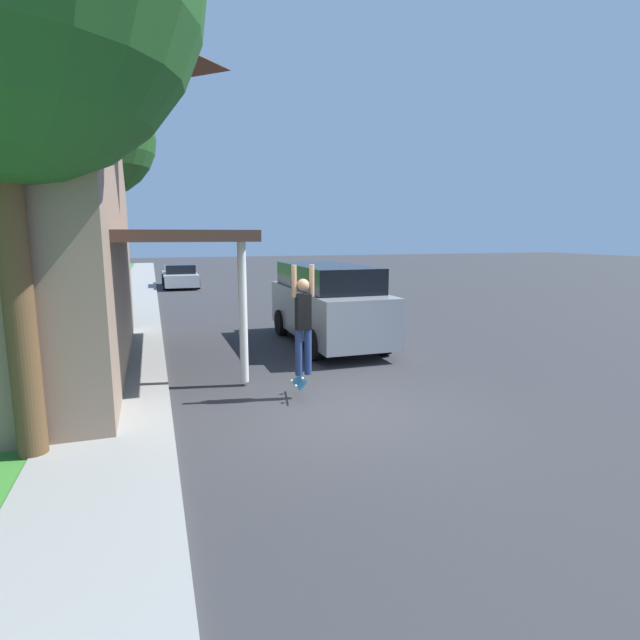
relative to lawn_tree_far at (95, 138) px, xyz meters
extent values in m
plane|color=#333335|center=(4.24, -8.98, -5.64)|extent=(120.00, 120.00, 0.00)
cube|color=gray|center=(0.64, -2.98, -5.59)|extent=(1.80, 80.00, 0.10)
cube|color=#4C3328|center=(1.86, -4.77, -2.76)|extent=(2.60, 6.08, 0.20)
cylinder|color=silver|center=(2.96, -6.95, -4.21)|extent=(0.16, 0.16, 2.70)
cylinder|color=brown|center=(-0.22, -9.32, -3.31)|extent=(0.36, 0.36, 4.49)
cylinder|color=brown|center=(0.00, 0.00, -3.22)|extent=(0.36, 0.36, 4.67)
sphere|color=#1E4C1E|center=(0.00, 0.00, 0.05)|extent=(3.40, 3.40, 3.40)
cube|color=gray|center=(5.74, -3.93, -4.74)|extent=(1.85, 5.07, 1.20)
cube|color=black|center=(5.74, -3.80, -3.83)|extent=(1.70, 3.96, 0.63)
cylinder|color=black|center=(4.86, -2.36, -5.27)|extent=(0.24, 0.74, 0.74)
cylinder|color=black|center=(6.63, -2.36, -5.27)|extent=(0.24, 0.74, 0.74)
cylinder|color=black|center=(4.86, -5.50, -5.27)|extent=(0.24, 0.74, 0.74)
cylinder|color=black|center=(6.63, -5.50, -5.27)|extent=(0.24, 0.74, 0.74)
cube|color=#B7B7BC|center=(2.83, 12.62, -5.15)|extent=(1.76, 4.42, 0.64)
cube|color=black|center=(2.83, 12.51, -4.59)|extent=(1.55, 2.30, 0.48)
cylinder|color=black|center=(1.98, 13.94, -5.30)|extent=(0.20, 0.68, 0.68)
cylinder|color=black|center=(3.68, 13.94, -5.30)|extent=(0.20, 0.68, 0.68)
cylinder|color=black|center=(1.98, 11.29, -5.30)|extent=(0.20, 0.68, 0.68)
cylinder|color=black|center=(3.68, 11.29, -5.30)|extent=(0.20, 0.68, 0.68)
cylinder|color=navy|center=(3.74, -8.05, -4.79)|extent=(0.13, 0.13, 0.82)
cylinder|color=navy|center=(3.91, -8.05, -4.79)|extent=(0.13, 0.13, 0.82)
cube|color=black|center=(3.83, -8.05, -4.07)|extent=(0.25, 0.20, 0.63)
sphere|color=#9E7051|center=(3.83, -8.05, -3.60)|extent=(0.23, 0.23, 0.23)
cylinder|color=#9E7051|center=(3.67, -8.05, -3.52)|extent=(0.09, 0.09, 0.56)
cylinder|color=#9E7051|center=(3.99, -8.05, -3.52)|extent=(0.09, 0.09, 0.56)
cube|color=#236B99|center=(3.76, -8.01, -5.34)|extent=(0.23, 0.80, 0.23)
cylinder|color=silver|center=(3.80, -7.76, -5.26)|extent=(0.03, 0.06, 0.06)
cylinder|color=silver|center=(3.68, -7.76, -5.39)|extent=(0.03, 0.06, 0.06)
cylinder|color=silver|center=(3.75, -8.25, -5.21)|extent=(0.03, 0.06, 0.06)
cylinder|color=silver|center=(3.63, -8.25, -5.34)|extent=(0.03, 0.06, 0.06)
camera|label=1|loc=(1.36, -16.29, -2.74)|focal=28.00mm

